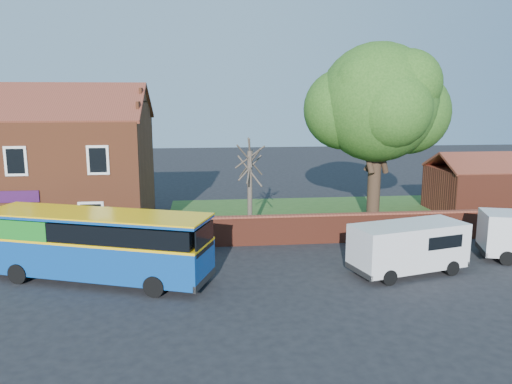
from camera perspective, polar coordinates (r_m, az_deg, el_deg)
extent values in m
plane|color=black|center=(20.08, -12.46, -12.14)|extent=(120.00, 120.00, 0.00)
cube|color=gray|center=(26.97, -26.19, -6.90)|extent=(18.00, 3.50, 0.12)
cube|color=#426B28|center=(34.07, 12.34, -2.57)|extent=(26.00, 12.00, 0.04)
cube|color=brown|center=(31.61, -23.19, 1.74)|extent=(12.00, 8.00, 6.50)
cube|color=maroon|center=(29.39, -24.93, 9.33)|extent=(12.30, 4.08, 2.16)
cube|color=maroon|center=(33.21, -22.74, 9.54)|extent=(12.30, 4.08, 2.16)
cube|color=black|center=(27.65, -25.78, 3.19)|extent=(1.10, 0.06, 1.50)
cube|color=#4C0F19|center=(28.24, -25.21, -3.86)|extent=(0.95, 0.04, 2.10)
cube|color=silver|center=(28.25, -25.21, -3.75)|extent=(1.20, 0.06, 2.30)
cube|color=#310D39|center=(27.88, -25.50, -0.48)|extent=(2.00, 0.06, 0.60)
cube|color=maroon|center=(28.45, 16.22, -3.88)|extent=(22.00, 0.30, 1.50)
cube|color=maroon|center=(28.26, 16.30, -2.31)|extent=(22.00, 0.38, 0.10)
cube|color=maroon|center=(37.61, 25.55, 0.16)|extent=(8.00, 5.00, 3.00)
cube|color=maroon|center=(36.28, 26.84, 2.98)|extent=(8.20, 2.56, 1.24)
cube|color=maroon|center=(38.38, 24.83, 3.51)|extent=(8.20, 2.56, 1.24)
cube|color=#0D4293|center=(22.43, -17.62, -6.92)|extent=(9.92, 5.55, 1.54)
cube|color=yellow|center=(22.22, -17.73, -5.03)|extent=(9.95, 5.57, 0.10)
cube|color=black|center=(22.10, -17.80, -3.88)|extent=(9.56, 5.44, 0.77)
cube|color=#1B8022|center=(23.90, -24.37, -3.25)|extent=(3.93, 3.43, 0.82)
cube|color=#0D4293|center=(21.98, -17.88, -2.58)|extent=(9.92, 5.55, 0.14)
cube|color=yellow|center=(21.97, -17.89, -2.38)|extent=(9.97, 5.60, 0.06)
cylinder|color=black|center=(23.50, -25.51, -8.40)|extent=(0.91, 0.56, 0.87)
cylinder|color=black|center=(25.19, -22.29, -6.90)|extent=(0.91, 0.56, 0.87)
cylinder|color=black|center=(20.31, -11.55, -10.51)|extent=(0.91, 0.56, 0.87)
cylinder|color=black|center=(22.24, -9.07, -8.52)|extent=(0.91, 0.56, 0.87)
cube|color=silver|center=(23.21, 17.00, -5.85)|extent=(5.47, 3.28, 1.95)
cube|color=black|center=(24.58, 21.31, -4.46)|extent=(0.52, 1.70, 0.77)
cube|color=black|center=(25.04, 21.50, -7.01)|extent=(0.61, 2.01, 0.25)
cylinder|color=black|center=(21.82, 14.98, -9.42)|extent=(0.71, 0.38, 0.68)
cylinder|color=black|center=(23.31, 12.19, -7.97)|extent=(0.71, 0.38, 0.68)
cylinder|color=black|center=(23.81, 21.46, -8.09)|extent=(0.71, 0.38, 0.68)
cylinder|color=black|center=(25.19, 18.51, -6.88)|extent=(0.71, 0.38, 0.68)
cylinder|color=black|center=(26.26, 26.74, -6.76)|extent=(0.72, 0.41, 0.69)
cylinder|color=black|center=(28.08, 25.67, -5.58)|extent=(0.72, 0.41, 0.69)
cylinder|color=black|center=(31.77, 13.31, 0.59)|extent=(0.79, 0.79, 4.56)
sphere|color=#467925|center=(31.30, 13.72, 9.90)|extent=(7.13, 7.13, 7.13)
sphere|color=#467925|center=(32.44, 16.94, 8.72)|extent=(5.15, 5.15, 5.15)
sphere|color=#467925|center=(31.29, 10.03, 9.32)|extent=(4.95, 4.95, 4.95)
cylinder|color=#4C4238|center=(27.98, -0.71, -0.20)|extent=(0.28, 0.28, 4.82)
cylinder|color=#4C4238|center=(27.71, -0.72, 3.30)|extent=(0.28, 2.35, 1.89)
cylinder|color=#4C4238|center=(27.73, -0.71, 2.94)|extent=(1.23, 1.74, 1.73)
cylinder|color=#4C4238|center=(27.69, -0.72, 3.65)|extent=(1.97, 0.90, 1.92)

